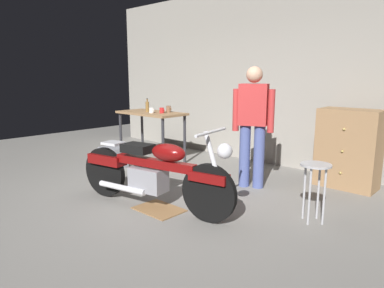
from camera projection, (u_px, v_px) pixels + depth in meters
name	position (u px, v px, depth m)	size (l,w,h in m)	color
ground_plane	(152.00, 203.00, 4.30)	(12.00, 12.00, 0.00)	gray
back_wall	(273.00, 75.00, 6.01)	(8.00, 0.12, 3.10)	gray
workbench	(151.00, 118.00, 6.33)	(1.30, 0.64, 0.90)	#99724C
motorcycle	(152.00, 171.00, 4.08)	(2.17, 0.74, 1.00)	black
person_standing	(253.00, 122.00, 4.78)	(0.53, 0.35, 1.67)	#4C5A98
shop_stool	(315.00, 177.00, 3.67)	(0.32, 0.32, 0.64)	#B2B2B7
wooden_dresser	(348.00, 149.00, 4.84)	(0.80, 0.47, 1.10)	#99724C
drip_tray	(159.00, 209.00, 4.10)	(0.56, 0.40, 0.01)	olive
storage_bin	(113.00, 157.00, 6.01)	(0.44, 0.32, 0.34)	gray
mug_brown_stoneware	(169.00, 109.00, 6.25)	(0.12, 0.08, 0.11)	brown
mug_white_ceramic	(152.00, 110.00, 6.13)	(0.11, 0.08, 0.09)	white
mug_red_diner	(162.00, 110.00, 6.10)	(0.11, 0.08, 0.10)	red
bottle	(147.00, 106.00, 6.34)	(0.06, 0.06, 0.24)	olive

